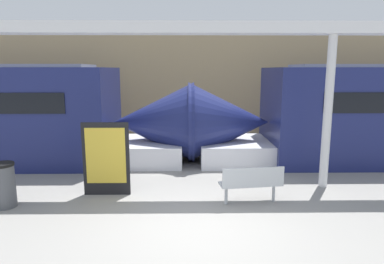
# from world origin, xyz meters

# --- Properties ---
(ground_plane) EXTENTS (60.00, 60.00, 0.00)m
(ground_plane) POSITION_xyz_m (0.00, 0.00, 0.00)
(ground_plane) COLOR gray
(station_wall) EXTENTS (56.00, 0.20, 5.00)m
(station_wall) POSITION_xyz_m (0.00, 8.86, 2.50)
(station_wall) COLOR tan
(station_wall) RESTS_ON ground_plane
(bench_near) EXTENTS (1.46, 0.62, 0.90)m
(bench_near) POSITION_xyz_m (1.33, 1.23, 0.53)
(bench_near) COLOR #ADB2B7
(bench_near) RESTS_ON ground_plane
(trash_bin) EXTENTS (0.52, 0.52, 1.01)m
(trash_bin) POSITION_xyz_m (-4.21, 1.16, 0.51)
(trash_bin) COLOR #4C4F54
(trash_bin) RESTS_ON ground_plane
(poster_board) EXTENTS (1.13, 0.07, 1.80)m
(poster_board) POSITION_xyz_m (-2.09, 1.90, 0.91)
(poster_board) COLOR black
(poster_board) RESTS_ON ground_plane
(support_column_near) EXTENTS (0.22, 0.22, 3.88)m
(support_column_near) POSITION_xyz_m (3.46, 2.43, 1.94)
(support_column_near) COLOR silver
(support_column_near) RESTS_ON ground_plane
(canopy_beam) EXTENTS (28.00, 0.60, 0.28)m
(canopy_beam) POSITION_xyz_m (3.46, 2.43, 4.02)
(canopy_beam) COLOR silver
(canopy_beam) RESTS_ON support_column_near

